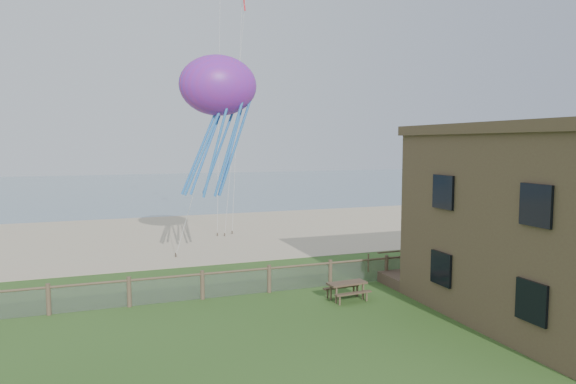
# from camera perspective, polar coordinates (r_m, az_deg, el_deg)

# --- Properties ---
(ground) EXTENTS (160.00, 160.00, 0.00)m
(ground) POSITION_cam_1_polar(r_m,az_deg,el_deg) (18.14, 3.92, -16.14)
(ground) COLOR #2D4F1B
(ground) RESTS_ON ground
(sand_beach) EXTENTS (72.00, 20.00, 0.02)m
(sand_beach) POSITION_cam_1_polar(r_m,az_deg,el_deg) (38.62, -9.38, -4.58)
(sand_beach) COLOR tan
(sand_beach) RESTS_ON ground
(ocean) EXTENTS (160.00, 68.00, 0.02)m
(ocean) POSITION_cam_1_polar(r_m,az_deg,el_deg) (81.98, -14.99, 0.58)
(ocean) COLOR slate
(ocean) RESTS_ON ground
(chainlink_fence) EXTENTS (36.20, 0.20, 1.25)m
(chainlink_fence) POSITION_cam_1_polar(r_m,az_deg,el_deg) (23.30, -2.11, -9.79)
(chainlink_fence) COLOR #4A372A
(chainlink_fence) RESTS_ON ground
(motel_deck) EXTENTS (15.00, 2.00, 0.50)m
(motel_deck) POSITION_cam_1_polar(r_m,az_deg,el_deg) (29.18, 23.92, -7.75)
(motel_deck) COLOR brown
(motel_deck) RESTS_ON ground
(picnic_table) EXTENTS (1.78, 1.40, 0.71)m
(picnic_table) POSITION_cam_1_polar(r_m,az_deg,el_deg) (22.45, 6.56, -10.93)
(picnic_table) COLOR brown
(picnic_table) RESTS_ON ground
(octopus_kite) EXTENTS (4.41, 3.61, 7.90)m
(octopus_kite) POSITION_cam_1_polar(r_m,az_deg,el_deg) (27.73, -7.71, 7.48)
(octopus_kite) COLOR #D72256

